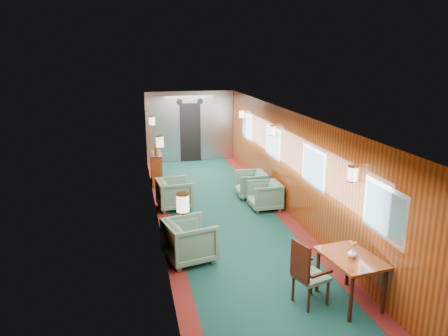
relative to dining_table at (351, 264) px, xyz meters
The scene contains 12 objects.
room 3.72m from the dining_table, 107.50° to the left, with size 12.00×12.10×2.40m.
bulkhead 9.41m from the dining_table, 96.59° to the left, with size 2.98×0.17×2.39m.
windows_right 3.78m from the dining_table, 83.62° to the left, with size 0.02×8.60×0.80m.
wall_sconces 4.29m from the dining_table, 105.14° to the left, with size 2.97×7.97×0.25m.
dining_table is the anchor object (origin of this frame).
side_chair 0.68m from the dining_table, behind, with size 0.56×0.58×1.03m.
credenza 7.30m from the dining_table, 109.34° to the left, with size 0.31×0.98×1.15m.
flower_vase 0.19m from the dining_table, 87.13° to the right, with size 0.14×0.14×0.14m, color white.
armchair_left_near 2.86m from the dining_table, 138.91° to the left, with size 0.82×0.84×0.77m, color #1C4133.
armchair_left_far 5.13m from the dining_table, 114.49° to the left, with size 0.77×0.80×0.72m, color #1C4133.
armchair_right_near 4.17m from the dining_table, 90.25° to the left, with size 0.71×0.73×0.66m, color #1C4133.
armchair_right_far 5.09m from the dining_table, 91.19° to the left, with size 0.73×0.75×0.68m, color #1C4133.
Camera 1 is at (-2.00, -8.75, 3.67)m, focal length 35.00 mm.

